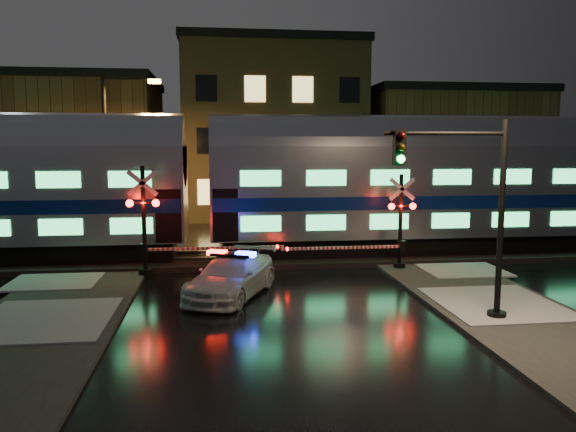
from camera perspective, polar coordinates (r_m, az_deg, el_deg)
The scene contains 13 objects.
ground at distance 19.21m, azimuth -1.66°, elevation -7.47°, with size 120.00×120.00×0.00m, color black.
ballast at distance 24.05m, azimuth -2.79°, elevation -4.23°, with size 90.00×4.20×0.24m, color black.
sidewalk_left at distance 14.21m, azimuth -26.92°, elevation -13.29°, with size 4.00×20.00×0.12m, color #2D2D2D.
sidewalk_right at distance 15.73m, azimuth 25.50°, elevation -11.26°, with size 4.00×20.00×0.12m, color #2D2D2D.
building_left at distance 42.06m, azimuth -22.73°, elevation 6.06°, with size 14.00×10.00×9.00m, color brown.
building_mid at distance 41.20m, azimuth -1.88°, elevation 8.33°, with size 12.00×11.00×11.50m, color brown.
building_right at distance 43.85m, azimuth 15.46°, elevation 6.04°, with size 12.00×10.00×8.50m, color brown.
train at distance 23.58m, azimuth -9.16°, elevation 3.47°, with size 51.00×3.12×5.92m.
police_car at distance 18.33m, azimuth -5.75°, elevation -6.07°, with size 3.54×4.92×1.48m.
crossing_signal_right at distance 22.10m, azimuth 10.51°, elevation -1.58°, with size 5.32×0.64×3.77m.
crossing_signal_left at distance 21.19m, azimuth -13.47°, elevation -1.59°, with size 5.83×0.66×4.13m.
traffic_light at distance 15.85m, azimuth 18.13°, elevation -0.08°, with size 3.58×0.67×5.54m.
streetlight at distance 27.97m, azimuth -17.48°, elevation 6.51°, with size 2.74×0.29×8.18m.
Camera 1 is at (-1.74, -18.52, 4.81)m, focal length 35.00 mm.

